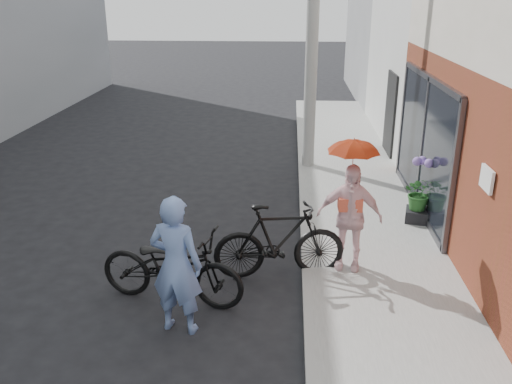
# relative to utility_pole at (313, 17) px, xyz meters

# --- Properties ---
(ground) EXTENTS (80.00, 80.00, 0.00)m
(ground) POSITION_rel_utility_pole_xyz_m (-1.10, -6.00, -3.50)
(ground) COLOR black
(ground) RESTS_ON ground
(sidewalk) EXTENTS (2.20, 24.00, 0.12)m
(sidewalk) POSITION_rel_utility_pole_xyz_m (1.00, -4.00, -3.44)
(sidewalk) COLOR gray
(sidewalk) RESTS_ON ground
(curb) EXTENTS (0.12, 24.00, 0.12)m
(curb) POSITION_rel_utility_pole_xyz_m (-0.16, -4.00, -3.44)
(curb) COLOR #9E9E99
(curb) RESTS_ON ground
(east_building_far) EXTENTS (8.00, 8.00, 7.00)m
(east_building_far) POSITION_rel_utility_pole_xyz_m (6.10, 10.00, 0.00)
(east_building_far) COLOR gray
(east_building_far) RESTS_ON ground
(utility_pole) EXTENTS (0.28, 0.28, 7.00)m
(utility_pole) POSITION_rel_utility_pole_xyz_m (0.00, 0.00, 0.00)
(utility_pole) COLOR #9E9E99
(utility_pole) RESTS_ON ground
(officer) EXTENTS (0.74, 0.56, 1.82)m
(officer) POSITION_rel_utility_pole_xyz_m (-1.80, -6.65, -2.59)
(officer) COLOR #6984BB
(officer) RESTS_ON ground
(bike_left) EXTENTS (2.16, 1.12, 1.08)m
(bike_left) POSITION_rel_utility_pole_xyz_m (-2.02, -6.01, -2.96)
(bike_left) COLOR black
(bike_left) RESTS_ON ground
(bike_right) EXTENTS (2.02, 0.86, 1.18)m
(bike_right) POSITION_rel_utility_pole_xyz_m (-0.57, -5.22, -2.91)
(bike_right) COLOR black
(bike_right) RESTS_ON ground
(kimono_woman) EXTENTS (1.01, 0.55, 1.63)m
(kimono_woman) POSITION_rel_utility_pole_xyz_m (0.45, -5.06, -2.56)
(kimono_woman) COLOR #F6CED3
(kimono_woman) RESTS_ON sidewalk
(parasol) EXTENTS (0.72, 0.72, 0.63)m
(parasol) POSITION_rel_utility_pole_xyz_m (0.45, -5.06, -1.43)
(parasol) COLOR #C03B16
(parasol) RESTS_ON kimono_woman
(planter) EXTENTS (0.51, 0.51, 0.22)m
(planter) POSITION_rel_utility_pole_xyz_m (1.90, -3.24, -3.27)
(planter) COLOR black
(planter) RESTS_ON sidewalk
(potted_plant) EXTENTS (0.57, 0.50, 0.64)m
(potted_plant) POSITION_rel_utility_pole_xyz_m (1.90, -3.24, -2.84)
(potted_plant) COLOR #265A24
(potted_plant) RESTS_ON planter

